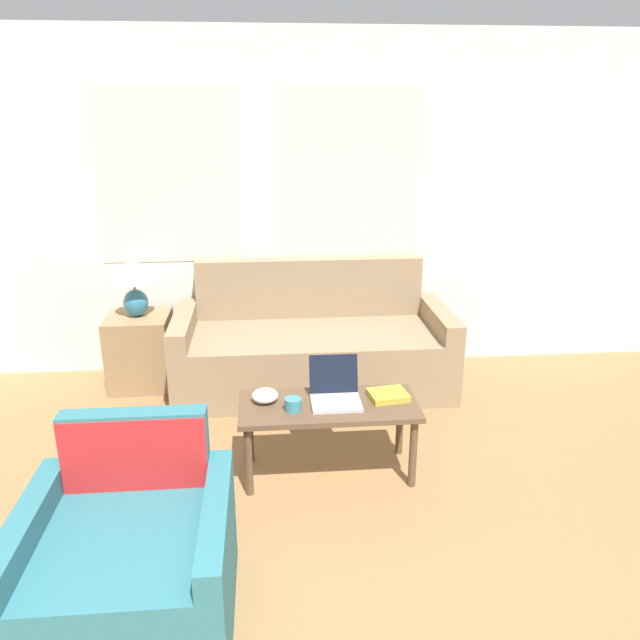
% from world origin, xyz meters
% --- Properties ---
extents(wall_back, '(6.52, 0.06, 2.60)m').
position_xyz_m(wall_back, '(-0.00, 4.10, 1.31)').
color(wall_back, white).
rests_on(wall_back, ground_plane).
extents(couch, '(2.05, 0.86, 0.92)m').
position_xyz_m(couch, '(0.27, 3.65, 0.28)').
color(couch, '#937A5B').
rests_on(couch, ground_plane).
extents(armchair, '(0.83, 0.81, 0.81)m').
position_xyz_m(armchair, '(-0.66, 1.40, 0.27)').
color(armchair, '#2D6B75').
rests_on(armchair, ground_plane).
extents(side_table, '(0.46, 0.46, 0.56)m').
position_xyz_m(side_table, '(-1.04, 3.76, 0.28)').
color(side_table, '#937551').
rests_on(side_table, ground_plane).
extents(table_lamp, '(0.29, 0.29, 0.46)m').
position_xyz_m(table_lamp, '(-1.04, 3.76, 0.85)').
color(table_lamp, teal).
rests_on(table_lamp, side_table).
extents(coffee_table, '(1.02, 0.45, 0.45)m').
position_xyz_m(coffee_table, '(0.26, 2.41, 0.39)').
color(coffee_table, brown).
rests_on(coffee_table, ground_plane).
extents(laptop, '(0.28, 0.29, 0.24)m').
position_xyz_m(laptop, '(0.30, 2.45, 0.50)').
color(laptop, '#B7B7BC').
rests_on(laptop, coffee_table).
extents(cup_navy, '(0.10, 0.10, 0.07)m').
position_xyz_m(cup_navy, '(0.06, 2.35, 0.48)').
color(cup_navy, teal).
rests_on(cup_navy, coffee_table).
extents(snack_bowl, '(0.15, 0.15, 0.08)m').
position_xyz_m(snack_bowl, '(-0.10, 2.47, 0.49)').
color(snack_bowl, white).
rests_on(snack_bowl, coffee_table).
extents(book_red, '(0.24, 0.21, 0.04)m').
position_xyz_m(book_red, '(0.61, 2.46, 0.47)').
color(book_red, gold).
rests_on(book_red, coffee_table).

